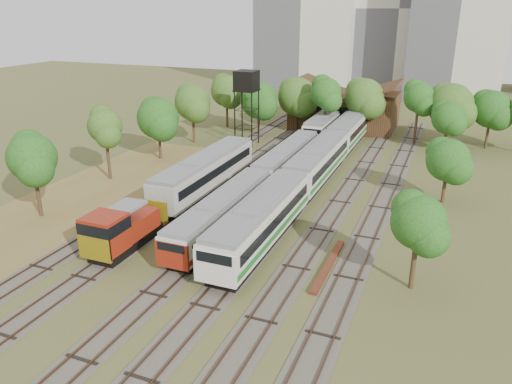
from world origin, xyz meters
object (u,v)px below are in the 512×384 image
at_px(railcar_green_set, 318,163).
at_px(shunter_locomotive, 119,231).
at_px(railcar_red_set, 259,182).
at_px(water_tower, 247,83).

relative_size(railcar_green_set, shunter_locomotive, 6.43).
distance_m(railcar_red_set, railcar_green_set, 8.67).
distance_m(railcar_green_set, shunter_locomotive, 25.03).
relative_size(railcar_red_set, water_tower, 3.34).
distance_m(railcar_green_set, water_tower, 18.87).
height_order(railcar_green_set, shunter_locomotive, railcar_green_set).
height_order(shunter_locomotive, water_tower, water_tower).
bearing_deg(shunter_locomotive, water_tower, 95.82).
height_order(railcar_red_set, water_tower, water_tower).
relative_size(railcar_red_set, shunter_locomotive, 4.27).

